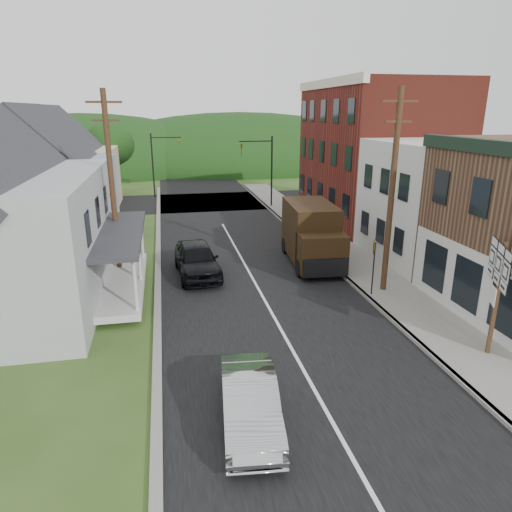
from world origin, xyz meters
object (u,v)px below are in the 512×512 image
dark_sedan (197,259)px  route_sign_cluster (497,283)px  silver_sedan (250,402)px  delivery_van (312,235)px  warning_sign (374,259)px

dark_sedan → route_sign_cluster: 13.65m
silver_sedan → route_sign_cluster: size_ratio=1.06×
dark_sedan → delivery_van: bearing=2.1°
warning_sign → silver_sedan: bearing=-111.4°
delivery_van → dark_sedan: bearing=-169.5°
silver_sedan → delivery_van: size_ratio=0.69×
route_sign_cluster → dark_sedan: bearing=156.3°
warning_sign → delivery_van: bearing=124.3°
dark_sedan → route_sign_cluster: size_ratio=1.27×
dark_sedan → route_sign_cluster: (9.04, -10.05, 1.84)m
silver_sedan → dark_sedan: 11.96m
route_sign_cluster → silver_sedan: bearing=-143.2°
silver_sedan → route_sign_cluster: (8.57, 1.89, 2.01)m
dark_sedan → delivery_van: delivery_van is taller
route_sign_cluster → warning_sign: size_ratio=1.52×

